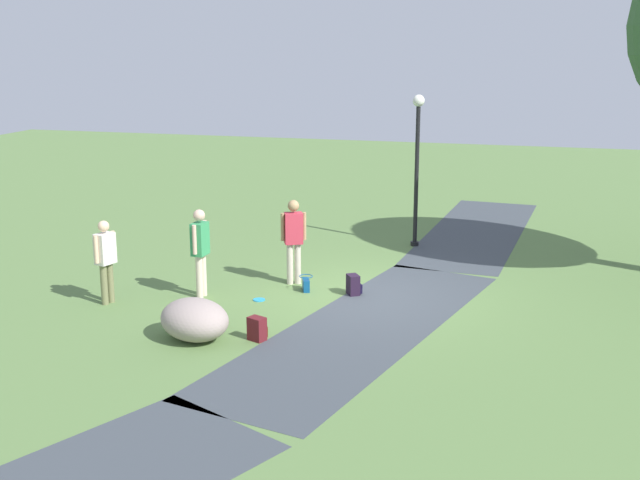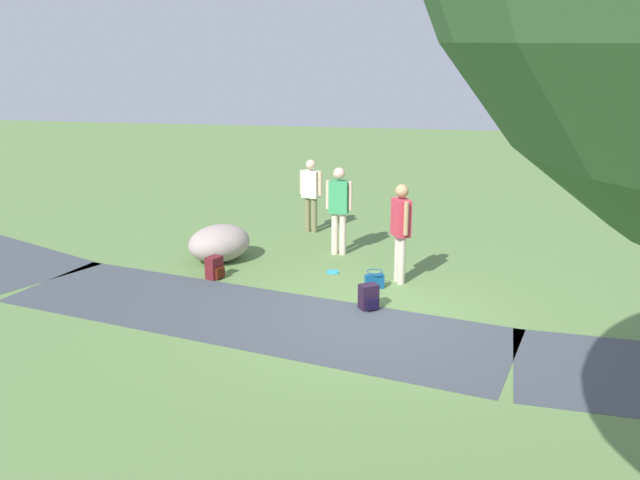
{
  "view_description": "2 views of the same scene",
  "coord_description": "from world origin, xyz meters",
  "views": [
    {
      "loc": [
        14.97,
        3.13,
        4.9
      ],
      "look_at": [
        0.29,
        -0.92,
        1.12
      ],
      "focal_mm": 45.92,
      "sensor_mm": 36.0,
      "label": 1
    },
    {
      "loc": [
        -1.0,
        9.88,
        4.04
      ],
      "look_at": [
        0.8,
        -0.18,
        1.12
      ],
      "focal_mm": 39.08,
      "sensor_mm": 36.0,
      "label": 2
    }
  ],
  "objects": [
    {
      "name": "handbag_on_grass",
      "position": [
        0.06,
        -1.27,
        0.14
      ],
      "size": [
        0.35,
        0.35,
        0.31
      ],
      "color": "navy",
      "rests_on": "ground"
    },
    {
      "name": "woman_with_handbag",
      "position": [
        -0.33,
        -1.64,
        1.02
      ],
      "size": [
        0.37,
        0.48,
        1.74
      ],
      "color": "beige",
      "rests_on": "ground"
    },
    {
      "name": "lawn_boulder",
      "position": [
        3.13,
        -2.3,
        0.35
      ],
      "size": [
        1.5,
        1.61,
        0.69
      ],
      "color": "gray",
      "rests_on": "ground"
    },
    {
      "name": "passerby_on_path",
      "position": [
        1.81,
        -4.66,
        0.92
      ],
      "size": [
        0.5,
        0.33,
        1.6
      ],
      "color": "olive",
      "rests_on": "ground"
    },
    {
      "name": "footpath_segment_mid",
      "position": [
        1.86,
        0.28,
        0.0
      ],
      "size": [
        8.31,
        4.1,
        0.01
      ],
      "color": "#3B4248",
      "rests_on": "ground"
    },
    {
      "name": "backpack_by_boulder",
      "position": [
        2.89,
        -1.28,
        0.19
      ],
      "size": [
        0.33,
        0.34,
        0.4
      ],
      "color": "#59171C",
      "rests_on": "ground"
    },
    {
      "name": "frisbee_on_grass",
      "position": [
        0.89,
        -1.97,
        0.01
      ],
      "size": [
        0.23,
        0.23,
        0.02
      ],
      "color": "#2595CF",
      "rests_on": "ground"
    },
    {
      "name": "man_near_boulder",
      "position": [
        0.96,
        -3.12,
        1.01
      ],
      "size": [
        0.52,
        0.26,
        1.73
      ],
      "color": "beige",
      "rests_on": "ground"
    },
    {
      "name": "ground_plane",
      "position": [
        0.0,
        0.0,
        0.0
      ],
      "size": [
        48.0,
        48.0,
        0.0
      ],
      "primitive_type": "plane",
      "color": "#587841"
    },
    {
      "name": "spare_backpack_on_lawn",
      "position": [
        0.05,
        -0.3,
        0.19
      ],
      "size": [
        0.34,
        0.35,
        0.4
      ],
      "color": "black",
      "rests_on": "ground"
    }
  ]
}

